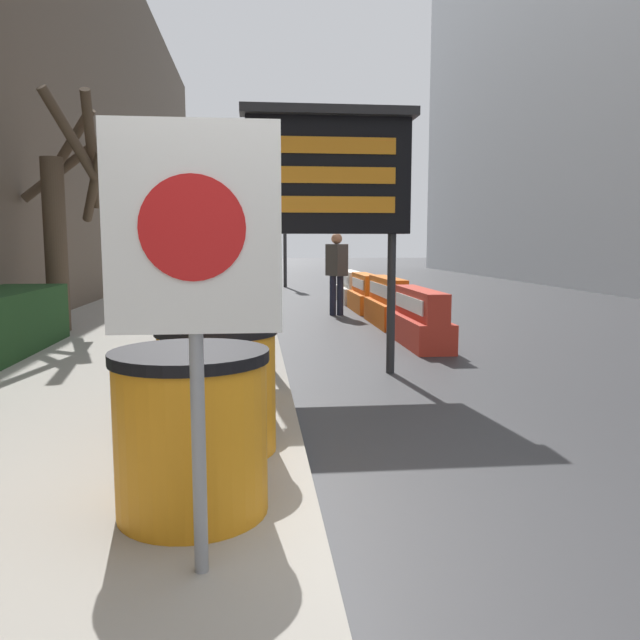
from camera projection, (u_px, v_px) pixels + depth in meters
ground_plane at (328, 570)px, 3.00m from camera, size 120.00×120.00×0.00m
building_left_facade at (32, 44)px, 11.57m from camera, size 0.40×50.40×10.43m
bare_tree at (64, 212)px, 9.93m from camera, size 1.61×1.71×3.72m
barrel_drum_foreground at (192, 431)px, 3.25m from camera, size 0.82×0.82×0.87m
barrel_drum_middle at (217, 388)px, 4.22m from camera, size 0.82×0.82×0.87m
barrel_drum_back at (223, 361)px, 5.18m from camera, size 0.82×0.82×0.87m
warning_sign at (194, 260)px, 2.52m from camera, size 0.71×0.08×1.90m
message_board at (329, 176)px, 7.15m from camera, size 2.01×0.36×3.08m
jersey_barrier_red_striped at (419, 320)px, 9.54m from camera, size 0.55×2.05×0.86m
jersey_barrier_orange_far at (387, 304)px, 11.85m from camera, size 0.54×2.06×0.91m
jersey_barrier_orange_near at (365, 295)px, 14.19m from camera, size 0.56×1.86×0.85m
jersey_barrier_white at (350, 288)px, 16.40m from camera, size 0.60×2.02×0.82m
traffic_cone_near at (385, 291)px, 16.21m from camera, size 0.37×0.37×0.66m
traffic_light_near_curb at (285, 215)px, 21.55m from camera, size 0.28×0.45×3.45m
pedestrian_worker at (337, 267)px, 13.35m from camera, size 0.46×0.54×1.76m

